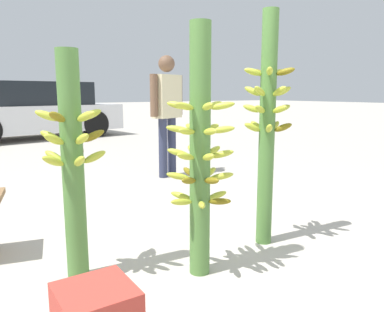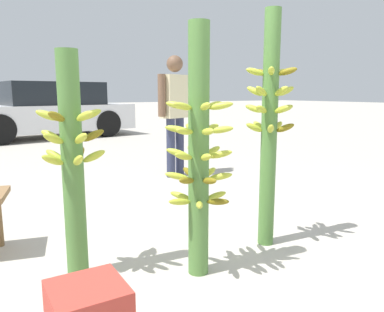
% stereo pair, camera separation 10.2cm
% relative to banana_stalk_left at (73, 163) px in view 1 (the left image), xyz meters
% --- Properties ---
extents(ground_plane, '(80.00, 80.00, 0.00)m').
position_rel_banana_stalk_left_xyz_m(ground_plane, '(0.61, -0.53, -0.73)').
color(ground_plane, '#B2AA9E').
extents(banana_stalk_left, '(0.41, 0.41, 1.40)m').
position_rel_banana_stalk_left_xyz_m(banana_stalk_left, '(0.00, 0.00, 0.00)').
color(banana_stalk_left, '#4C7A38').
rests_on(banana_stalk_left, ground_plane).
extents(banana_stalk_center, '(0.42, 0.43, 1.56)m').
position_rel_banana_stalk_left_xyz_m(banana_stalk_center, '(0.68, -0.36, 0.05)').
color(banana_stalk_center, '#4C7A38').
rests_on(banana_stalk_center, ground_plane).
extents(banana_stalk_right, '(0.38, 0.38, 1.73)m').
position_rel_banana_stalk_left_xyz_m(banana_stalk_right, '(1.37, -0.23, 0.18)').
color(banana_stalk_right, '#4C7A38').
rests_on(banana_stalk_right, ground_plane).
extents(vendor_person, '(0.62, 0.33, 1.64)m').
position_rel_banana_stalk_left_xyz_m(vendor_person, '(1.91, 2.22, 0.25)').
color(vendor_person, '#2D334C').
rests_on(vendor_person, ground_plane).
extents(parked_car, '(4.38, 2.25, 1.41)m').
position_rel_banana_stalk_left_xyz_m(parked_car, '(1.29, 7.87, -0.05)').
color(parked_car, silver).
rests_on(parked_car, ground_plane).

